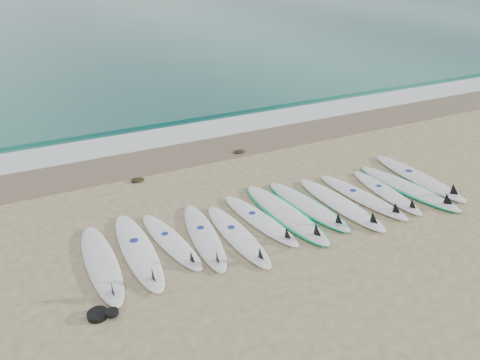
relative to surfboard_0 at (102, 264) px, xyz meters
name	(u,v)px	position (x,y,z in m)	size (l,w,h in m)	color
ground	(287,217)	(3.81, 0.01, -0.06)	(120.00, 120.00, 0.00)	tan
ocean	(65,20)	(3.81, 32.51, -0.04)	(120.00, 55.00, 0.03)	#1F685C
wet_sand_band	(210,149)	(3.81, 4.11, -0.05)	(120.00, 1.80, 0.01)	#6E5F48
foam_band	(192,132)	(3.81, 5.51, -0.04)	(120.00, 1.40, 0.04)	silver
wave_crest	(175,117)	(3.81, 7.01, -0.01)	(120.00, 1.00, 0.10)	#1F685C
surfboard_0	(102,264)	(0.00, 0.00, 0.00)	(0.55, 2.61, 0.33)	white
surfboard_1	(139,251)	(0.69, 0.09, 0.00)	(0.59, 2.74, 0.35)	white
surfboard_2	(172,242)	(1.33, 0.13, -0.01)	(0.80, 2.34, 0.29)	white
surfboard_3	(205,237)	(1.95, -0.01, 0.00)	(0.83, 2.54, 0.32)	white
surfboard_4	(239,236)	(2.55, -0.26, 0.00)	(0.57, 2.49, 0.32)	white
surfboard_5	(261,220)	(3.21, 0.06, 0.00)	(0.85, 2.46, 0.31)	white
surfboard_6	(286,214)	(3.81, 0.06, 0.00)	(0.88, 2.90, 0.36)	white
surfboard_7	(308,206)	(4.42, 0.13, -0.01)	(0.93, 2.64, 0.33)	white
surfboard_8	(342,204)	(5.09, -0.14, 0.00)	(0.75, 2.75, 0.35)	white
surfboard_9	(364,197)	(5.74, -0.09, 0.00)	(0.88, 2.60, 0.33)	white
surfboard_10	(387,192)	(6.37, -0.15, -0.01)	(0.63, 2.38, 0.30)	white
surfboard_11	(409,188)	(6.96, -0.21, -0.01)	(1.05, 2.84, 0.35)	white
surfboard_12	(420,178)	(7.58, 0.06, 0.01)	(0.61, 2.88, 0.37)	silver
seaweed_near	(138,180)	(1.46, 3.04, -0.03)	(0.32, 0.25, 0.06)	black
seaweed_far	(239,152)	(4.43, 3.51, -0.03)	(0.33, 0.25, 0.06)	black
leash_coil	(101,314)	(-0.27, -1.24, -0.01)	(0.46, 0.36, 0.11)	black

